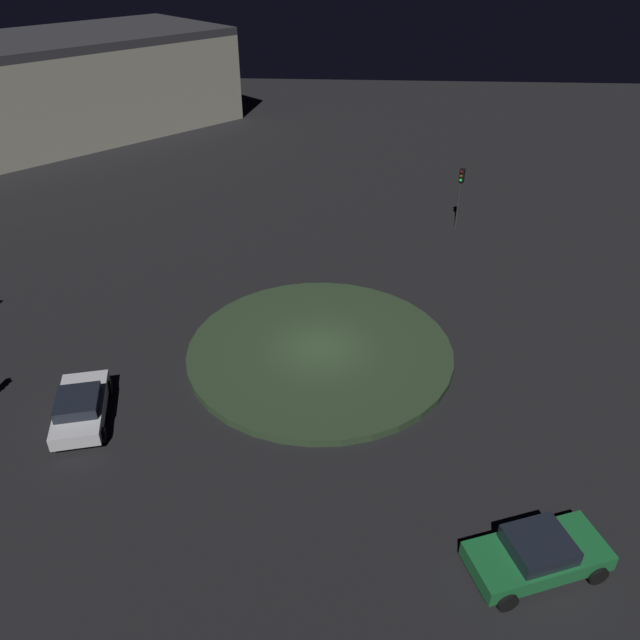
{
  "coord_description": "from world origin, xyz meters",
  "views": [
    {
      "loc": [
        -1.44,
        23.43,
        17.04
      ],
      "look_at": [
        0.0,
        0.0,
        1.87
      ],
      "focal_mm": 34.63,
      "sensor_mm": 36.0,
      "label": 1
    }
  ],
  "objects_px": {
    "car_white": "(80,407)",
    "traffic_light_southwest": "(460,186)",
    "car_green": "(537,554)",
    "store_building": "(50,88)"
  },
  "relations": [
    {
      "from": "car_white",
      "to": "traffic_light_southwest",
      "type": "bearing_deg",
      "value": -56.1
    },
    {
      "from": "car_green",
      "to": "traffic_light_southwest",
      "type": "height_order",
      "value": "traffic_light_southwest"
    },
    {
      "from": "traffic_light_southwest",
      "to": "car_green",
      "type": "bearing_deg",
      "value": 27.3
    },
    {
      "from": "car_white",
      "to": "store_building",
      "type": "bearing_deg",
      "value": 9.28
    },
    {
      "from": "car_white",
      "to": "store_building",
      "type": "distance_m",
      "value": 42.92
    },
    {
      "from": "car_green",
      "to": "traffic_light_southwest",
      "type": "xyz_separation_m",
      "value": [
        -0.69,
        -25.69,
        2.15
      ]
    },
    {
      "from": "car_green",
      "to": "store_building",
      "type": "relative_size",
      "value": 0.14
    },
    {
      "from": "car_green",
      "to": "store_building",
      "type": "height_order",
      "value": "store_building"
    },
    {
      "from": "car_white",
      "to": "store_building",
      "type": "height_order",
      "value": "store_building"
    },
    {
      "from": "car_white",
      "to": "store_building",
      "type": "relative_size",
      "value": 0.13
    }
  ]
}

